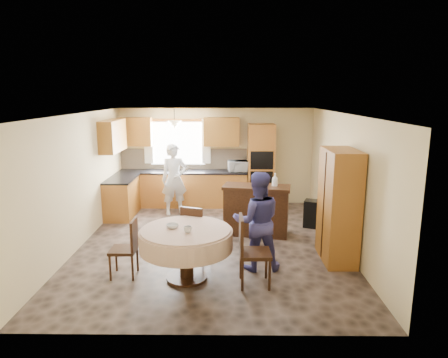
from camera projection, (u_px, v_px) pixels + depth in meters
floor at (212, 244)px, 7.76m from camera, size 5.00×6.00×0.01m
ceiling at (211, 114)px, 7.24m from camera, size 5.00×6.00×0.01m
wall_back at (216, 156)px, 10.43m from camera, size 5.00×0.02×2.50m
wall_front at (200, 237)px, 4.57m from camera, size 5.00×0.02×2.50m
wall_left at (79, 181)px, 7.53m from camera, size 0.02×6.00×2.50m
wall_right at (344, 181)px, 7.47m from camera, size 0.02×6.00×2.50m
window at (177, 143)px, 10.35m from camera, size 1.40×0.03×1.10m
curtain_left at (148, 141)px, 10.30m from camera, size 0.22×0.02×1.15m
curtain_right at (206, 141)px, 10.28m from camera, size 0.22×0.02×1.15m
base_cab_back at (183, 189)px, 10.32m from camera, size 3.30×0.60×0.88m
counter_back at (183, 172)px, 10.22m from camera, size 3.30×0.64×0.04m
base_cab_left at (122, 198)px, 9.45m from camera, size 0.60×1.20×0.88m
counter_left at (121, 179)px, 9.36m from camera, size 0.64×1.20×0.04m
backsplash at (184, 159)px, 10.45m from camera, size 3.30×0.02×0.55m
wall_cab_left at (135, 132)px, 10.15m from camera, size 0.85×0.33×0.72m
wall_cab_right at (222, 132)px, 10.13m from camera, size 0.90×0.33×0.72m
wall_cab_side at (113, 136)px, 9.15m from camera, size 0.33×1.20×0.72m
oven_tower at (261, 166)px, 10.16m from camera, size 0.66×0.62×2.12m
oven_upper at (262, 160)px, 9.81m from camera, size 0.56×0.01×0.45m
oven_lower at (262, 180)px, 9.91m from camera, size 0.56×0.01×0.45m
pendant at (175, 124)px, 9.77m from camera, size 0.36×0.36×0.18m
sideboard at (256, 212)px, 8.20m from camera, size 1.43×0.80×0.97m
space_heater at (314, 214)px, 8.68m from camera, size 0.51×0.43×0.60m
cupboard at (339, 206)px, 6.84m from camera, size 0.51×1.02×1.95m
dining_table at (186, 240)px, 6.17m from camera, size 1.45×1.45×0.83m
chair_left at (128, 245)px, 6.30m from camera, size 0.41×0.41×0.94m
chair_back at (194, 230)px, 6.95m from camera, size 0.53×0.53×0.97m
chair_right at (249, 247)px, 5.99m from camera, size 0.48×0.48×1.08m
framed_picture at (334, 160)px, 8.07m from camera, size 0.06×0.63×0.52m
microwave at (238, 166)px, 10.13m from camera, size 0.52×0.38×0.27m
person_sink at (174, 179)px, 9.53m from camera, size 0.72×0.59×1.70m
person_dining at (257, 221)px, 6.52m from camera, size 0.84×0.68×1.64m
bowl_sideboard at (239, 188)px, 8.10m from camera, size 0.25×0.25×0.05m
bottle_sideboard at (275, 181)px, 8.07m from camera, size 0.14×0.14×0.32m
cup_table at (188, 230)px, 5.95m from camera, size 0.15×0.15×0.10m
bowl_table at (172, 226)px, 6.16m from camera, size 0.24×0.24×0.06m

